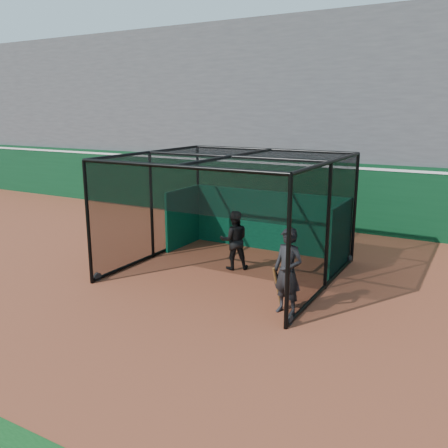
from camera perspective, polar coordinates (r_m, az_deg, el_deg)
The scene contains 6 objects.
ground at distance 11.94m, azimuth -9.04°, elevation -7.95°, with size 120.00×120.00×0.00m, color brown.
outfield_wall at distance 18.78m, azimuth 7.08°, elevation 4.04°, with size 50.00×0.50×2.50m.
grandstand at distance 22.07m, azimuth 11.17°, elevation 13.60°, with size 50.00×7.85×8.95m.
batting_cage at distance 12.76m, azimuth 0.85°, elevation 1.02°, with size 5.44×5.22×3.16m.
batter at distance 13.16m, azimuth 1.23°, elevation -1.95°, with size 0.81×0.63×1.66m, color black.
on_deck_player at distance 10.31m, azimuth 7.66°, elevation -5.72°, with size 0.79×0.62×1.92m.
Camera 1 is at (7.00, -8.66, 4.33)m, focal length 38.00 mm.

